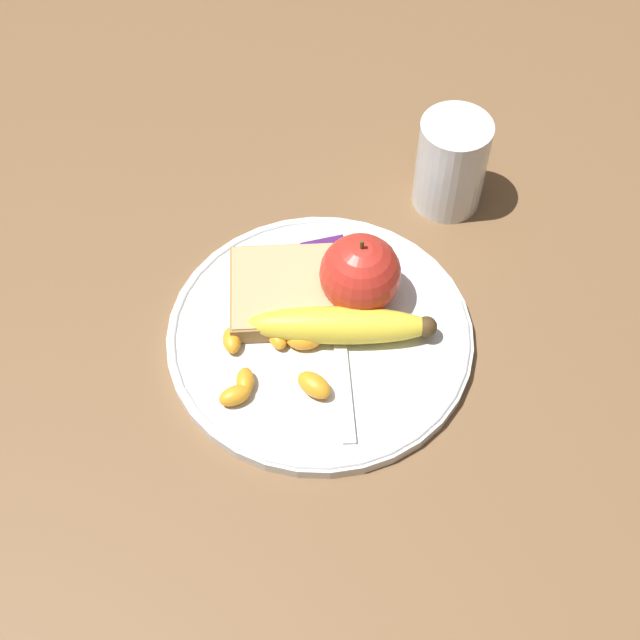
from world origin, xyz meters
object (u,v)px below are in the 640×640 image
Objects in this scene: juice_glass at (451,166)px; banana at (342,325)px; bread_slice at (286,292)px; plate at (320,335)px; fork at (340,345)px; jam_packet at (326,259)px; apple at (360,274)px.

juice_glass is 0.22m from banana.
juice_glass is 0.84× the size of bread_slice.
fork reaches higher than plate.
jam_packet reaches higher than plate.
plate is 0.02m from fork.
banana is at bearing 84.91° from jam_packet.
plate is 6.66× the size of jam_packet.
jam_packet is (-0.01, -0.08, -0.01)m from banana.
bread_slice is at bearing -54.57° from banana.
banana is 0.02m from fork.
plate is at bearing 46.42° from fork.
apple is 0.49× the size of banana.
juice_glass reaches higher than plate.
plate is 0.05m from bread_slice.
jam_packet is (-0.03, -0.07, 0.01)m from plate.
bread_slice reaches higher than plate.
juice_glass is at bearing -141.26° from plate.
bread_slice is at bearing 25.67° from juice_glass.
banana reaches higher than bread_slice.
banana is 0.07m from bread_slice.
bread_slice is at bearing 31.69° from jam_packet.
fork is at bearing 118.07° from bread_slice.
apple is (0.13, 0.11, 0.00)m from juice_glass.
juice_glass is (-0.17, -0.14, 0.04)m from plate.
apple is 0.07m from fork.
jam_packet reaches higher than fork.
jam_packet is (0.15, 0.06, -0.03)m from juice_glass.
juice_glass reaches higher than banana.
bread_slice is (0.02, -0.05, 0.02)m from plate.
jam_packet is at bearing -148.31° from bread_slice.
fork is (-0.03, 0.07, -0.01)m from bread_slice.
juice_glass is 0.59× the size of banana.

